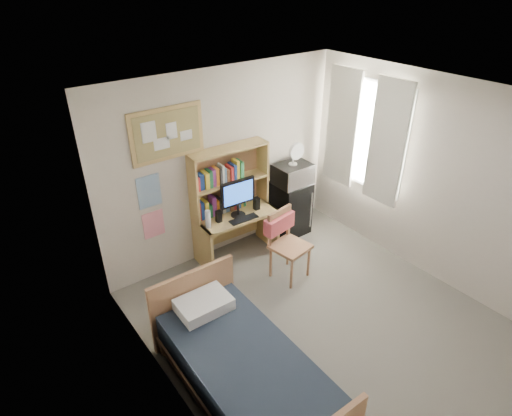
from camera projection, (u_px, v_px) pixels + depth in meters
floor at (328, 328)px, 4.96m from camera, size 3.60×4.20×0.02m
ceiling at (354, 106)px, 3.66m from camera, size 3.60×4.20×0.02m
wall_back at (224, 165)px, 5.75m from camera, size 3.60×0.04×2.60m
wall_left at (180, 309)px, 3.36m from camera, size 0.04×4.20×2.60m
wall_right at (441, 184)px, 5.25m from camera, size 0.04×4.20×2.60m
window_unit at (365, 135)px, 5.90m from camera, size 0.10×1.40×1.70m
curtain_left at (387, 144)px, 5.61m from camera, size 0.04×0.55×1.70m
curtain_right at (342, 128)px, 6.16m from camera, size 0.04×0.55×1.70m
bulletin_board at (167, 134)px, 5.02m from camera, size 0.94×0.03×0.64m
poster_wave at (149, 192)px, 5.19m from camera, size 0.30×0.01×0.42m
poster_japan at (154, 224)px, 5.43m from camera, size 0.28×0.01×0.36m
desk at (236, 235)px, 6.01m from camera, size 1.14×0.61×0.69m
desk_chair at (290, 246)px, 5.53m from camera, size 0.55×0.55×0.96m
mini_fridge at (290, 207)px, 6.53m from camera, size 0.50×0.50×0.84m
bed at (245, 375)px, 4.06m from camera, size 1.01×1.96×0.53m
hutch at (229, 179)px, 5.71m from camera, size 1.13×0.34×0.91m
monitor at (238, 198)px, 5.66m from camera, size 0.50×0.07×0.54m
keyboard at (244, 219)px, 5.68m from camera, size 0.41×0.15×0.02m
speaker_left at (219, 216)px, 5.60m from camera, size 0.07×0.07×0.17m
speaker_right at (257, 203)px, 5.89m from camera, size 0.08×0.08×0.18m
water_bottle at (208, 219)px, 5.47m from camera, size 0.08×0.08×0.24m
hoodie at (279, 223)px, 5.52m from camera, size 0.48×0.21×0.22m
microwave at (292, 174)px, 6.23m from camera, size 0.52×0.40×0.30m
desk_fan at (293, 154)px, 6.08m from camera, size 0.25×0.25×0.31m
pillow at (204, 304)px, 4.42m from camera, size 0.55×0.39×0.13m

